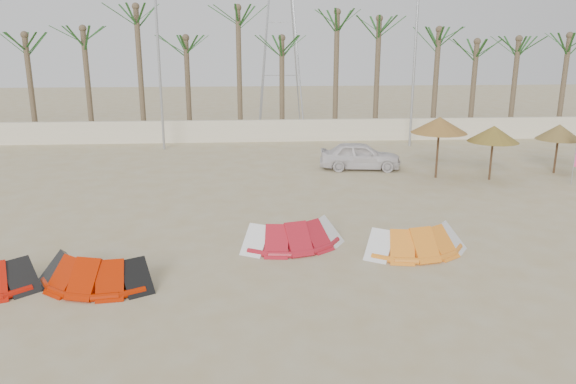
{
  "coord_description": "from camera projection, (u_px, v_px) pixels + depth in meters",
  "views": [
    {
      "loc": [
        -1.19,
        -11.34,
        6.17
      ],
      "look_at": [
        0.0,
        6.0,
        1.3
      ],
      "focal_mm": 35.0,
      "sensor_mm": 36.0,
      "label": 1
    }
  ],
  "objects": [
    {
      "name": "ground",
      "position": [
        306.0,
        319.0,
        12.64
      ],
      "size": [
        120.0,
        120.0,
        0.0
      ],
      "primitive_type": "plane",
      "color": "#B3A98C",
      "rests_on": "ground"
    },
    {
      "name": "boundary_wall",
      "position": [
        270.0,
        131.0,
        33.6
      ],
      "size": [
        60.0,
        0.3,
        1.3
      ],
      "primitive_type": "cube",
      "color": "beige",
      "rests_on": "ground"
    },
    {
      "name": "palm_line",
      "position": [
        279.0,
        30.0,
        33.52
      ],
      "size": [
        52.0,
        4.0,
        7.7
      ],
      "color": "brown",
      "rests_on": "ground"
    },
    {
      "name": "lamp_b",
      "position": [
        159.0,
        43.0,
        29.9
      ],
      "size": [
        1.25,
        0.14,
        11.0
      ],
      "color": "#A5A8AD",
      "rests_on": "ground"
    },
    {
      "name": "lamp_c",
      "position": [
        416.0,
        43.0,
        30.83
      ],
      "size": [
        1.25,
        0.14,
        11.0
      ],
      "color": "#A5A8AD",
      "rests_on": "ground"
    },
    {
      "name": "pylon",
      "position": [
        281.0,
        126.0,
        39.6
      ],
      "size": [
        3.0,
        3.0,
        14.0
      ],
      "primitive_type": null,
      "color": "#A5A8AD",
      "rests_on": "ground"
    },
    {
      "name": "kite_red_mid",
      "position": [
        96.0,
        268.0,
        14.37
      ],
      "size": [
        3.3,
        2.16,
        0.9
      ],
      "color": "#AA1B00",
      "rests_on": "ground"
    },
    {
      "name": "kite_red_right",
      "position": [
        293.0,
        231.0,
        17.04
      ],
      "size": [
        3.36,
        2.18,
        0.9
      ],
      "color": "#AD1724",
      "rests_on": "ground"
    },
    {
      "name": "kite_orange",
      "position": [
        414.0,
        237.0,
        16.57
      ],
      "size": [
        3.3,
        2.05,
        0.9
      ],
      "color": "orange",
      "rests_on": "ground"
    },
    {
      "name": "parasol_left",
      "position": [
        439.0,
        125.0,
        24.55
      ],
      "size": [
        2.47,
        2.47,
        2.73
      ],
      "color": "#4C331E",
      "rests_on": "ground"
    },
    {
      "name": "parasol_mid",
      "position": [
        494.0,
        134.0,
        24.28
      ],
      "size": [
        2.21,
        2.21,
        2.4
      ],
      "color": "#4C331E",
      "rests_on": "ground"
    },
    {
      "name": "parasol_right",
      "position": [
        559.0,
        132.0,
        25.51
      ],
      "size": [
        2.01,
        2.01,
        2.28
      ],
      "color": "#4C331E",
      "rests_on": "ground"
    },
    {
      "name": "car",
      "position": [
        360.0,
        156.0,
        26.62
      ],
      "size": [
        3.97,
        1.98,
        1.3
      ],
      "primitive_type": "imported",
      "rotation": [
        0.0,
        0.0,
        1.45
      ],
      "color": "silver",
      "rests_on": "ground"
    }
  ]
}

